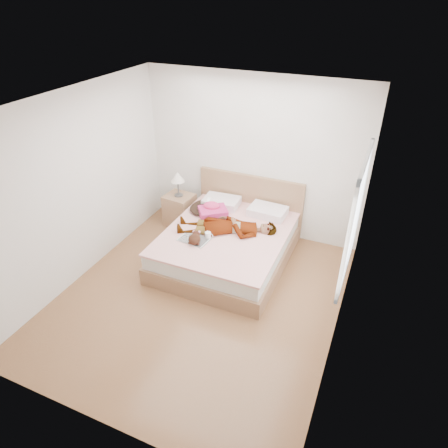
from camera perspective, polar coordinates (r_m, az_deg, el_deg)
name	(u,v)px	position (r m, az deg, el deg)	size (l,w,h in m)	color
ground	(199,297)	(5.55, -3.54, -10.42)	(4.00, 4.00, 0.00)	#54321A
woman	(227,224)	(5.91, 0.50, -0.03)	(0.56, 1.49, 0.20)	white
hair	(206,207)	(6.50, -2.58, 2.46)	(0.49, 0.60, 0.09)	black
phone	(208,200)	(6.36, -2.24, 3.38)	(0.05, 0.11, 0.01)	silver
room_shell	(355,219)	(4.53, 18.17, 0.69)	(4.00, 4.00, 4.00)	white
bed	(229,242)	(6.12, 0.69, -2.57)	(1.80, 2.08, 1.00)	brown
towel	(213,211)	(6.29, -1.62, 1.89)	(0.54, 0.53, 0.22)	#D2396D
magazine	(194,239)	(5.75, -4.35, -2.21)	(0.46, 0.33, 0.03)	white
coffee_mug	(208,235)	(5.76, -2.29, -1.62)	(0.13, 0.09, 0.10)	white
plush_toy	(195,238)	(5.65, -4.19, -2.05)	(0.22, 0.29, 0.15)	black
nightstand	(180,208)	(6.97, -6.37, 2.32)	(0.51, 0.46, 1.00)	brown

